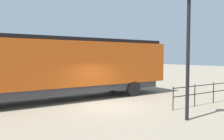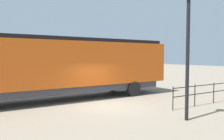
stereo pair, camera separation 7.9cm
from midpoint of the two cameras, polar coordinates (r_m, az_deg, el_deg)
ground_plane at (r=13.83m, az=-1.09°, el=-8.71°), size 120.00×120.00×0.00m
locomotive at (r=15.93m, az=-11.10°, el=1.12°), size 3.12×16.02×4.08m
lamp_post at (r=11.14m, az=17.79°, el=10.44°), size 0.54×0.54×5.91m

